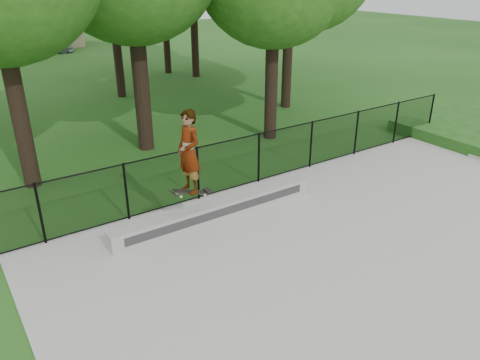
{
  "coord_description": "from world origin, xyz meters",
  "views": [
    {
      "loc": [
        -7.45,
        -4.13,
        5.74
      ],
      "look_at": [
        -1.81,
        4.2,
        1.2
      ],
      "focal_mm": 35.0,
      "sensor_mm": 36.0,
      "label": 1
    }
  ],
  "objects": [
    {
      "name": "ground",
      "position": [
        0.0,
        0.0,
        0.0
      ],
      "size": [
        100.0,
        100.0,
        0.0
      ],
      "primitive_type": "plane",
      "color": "#1E4B15",
      "rests_on": "ground"
    },
    {
      "name": "chainlink_fence",
      "position": [
        0.0,
        5.9,
        0.81
      ],
      "size": [
        16.06,
        0.06,
        1.5
      ],
      "color": "black",
      "rests_on": "concrete_slab"
    },
    {
      "name": "skater_airborne",
      "position": [
        -3.01,
        4.42,
        2.07
      ],
      "size": [
        0.81,
        0.73,
        2.1
      ],
      "color": "black",
      "rests_on": "ground"
    },
    {
      "name": "car_c",
      "position": [
        0.43,
        33.76,
        0.63
      ],
      "size": [
        4.24,
        2.41,
        1.26
      ],
      "primitive_type": "imported",
      "rotation": [
        0.0,
        0.0,
        1.4
      ],
      "color": "#9AA4AF",
      "rests_on": "ground"
    },
    {
      "name": "concrete_slab",
      "position": [
        0.0,
        0.0,
        0.03
      ],
      "size": [
        14.0,
        12.0,
        0.06
      ],
      "primitive_type": "cube",
      "color": "#AAAAA4",
      "rests_on": "ground"
    },
    {
      "name": "grind_ledge",
      "position": [
        -2.14,
        4.7,
        0.28
      ],
      "size": [
        5.58,
        0.4,
        0.43
      ],
      "primitive_type": "cube",
      "color": "#A1A19C",
      "rests_on": "concrete_slab"
    }
  ]
}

